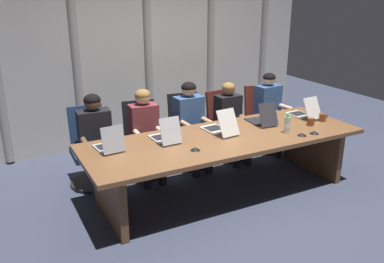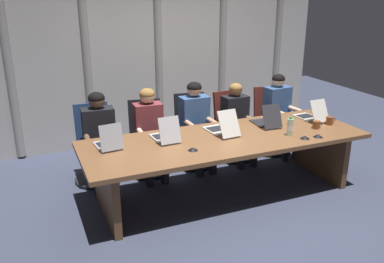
% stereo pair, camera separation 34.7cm
% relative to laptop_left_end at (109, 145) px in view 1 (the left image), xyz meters
% --- Properties ---
extents(ground_plane, '(10.90, 10.90, 0.00)m').
position_rel_laptop_left_end_xyz_m(ground_plane, '(1.32, -0.21, -0.78)').
color(ground_plane, '#383D51').
extents(conference_table, '(3.33, 1.14, 0.72)m').
position_rel_laptop_left_end_xyz_m(conference_table, '(1.32, -0.21, -0.21)').
color(conference_table, brown).
rests_on(conference_table, ground_plane).
extents(curtain_backdrop, '(5.45, 0.17, 3.19)m').
position_rel_laptop_left_end_xyz_m(curtain_backdrop, '(1.31, 2.00, 0.81)').
color(curtain_backdrop, beige).
rests_on(curtain_backdrop, ground_plane).
extents(laptop_left_end, '(0.28, 0.39, 0.30)m').
position_rel_laptop_left_end_xyz_m(laptop_left_end, '(0.00, 0.00, 0.00)').
color(laptop_left_end, '#A8ADB7').
rests_on(laptop_left_end, conference_table).
extents(laptop_left_mid, '(0.26, 0.43, 0.31)m').
position_rel_laptop_left_end_xyz_m(laptop_left_mid, '(0.65, -0.02, 0.00)').
color(laptop_left_mid, '#BCBCC1').
rests_on(laptop_left_mid, conference_table).
extents(laptop_center, '(0.29, 0.52, 0.31)m').
position_rel_laptop_left_end_xyz_m(laptop_center, '(1.35, -0.04, 0.00)').
color(laptop_center, beige).
rests_on(laptop_center, conference_table).
extents(laptop_right_mid, '(0.27, 0.45, 0.30)m').
position_rel_laptop_left_end_xyz_m(laptop_right_mid, '(2.00, -0.01, -0.00)').
color(laptop_right_mid, '#2D2D33').
rests_on(laptop_right_mid, conference_table).
extents(laptop_right_end, '(0.27, 0.47, 0.29)m').
position_rel_laptop_left_end_xyz_m(laptop_right_end, '(2.68, -0.03, -0.00)').
color(laptop_right_end, beige).
rests_on(laptop_right_end, conference_table).
extents(office_chair_left_end, '(0.60, 0.60, 0.98)m').
position_rel_laptop_left_end_xyz_m(office_chair_left_end, '(-0.02, 0.80, -0.42)').
color(office_chair_left_end, navy).
rests_on(office_chair_left_end, ground_plane).
extents(office_chair_left_mid, '(0.60, 0.61, 0.96)m').
position_rel_laptop_left_end_xyz_m(office_chair_left_mid, '(0.67, 0.80, -0.42)').
color(office_chair_left_mid, black).
rests_on(office_chair_left_mid, ground_plane).
extents(office_chair_center, '(0.60, 0.61, 0.98)m').
position_rel_laptop_left_end_xyz_m(office_chair_center, '(1.34, 0.80, -0.42)').
color(office_chair_center, black).
rests_on(office_chair_center, ground_plane).
extents(office_chair_right_mid, '(0.60, 0.60, 0.96)m').
position_rel_laptop_left_end_xyz_m(office_chair_right_mid, '(1.97, 0.80, -0.42)').
color(office_chair_right_mid, '#511E19').
rests_on(office_chair_right_mid, ground_plane).
extents(office_chair_right_end, '(0.60, 0.61, 0.96)m').
position_rel_laptop_left_end_xyz_m(office_chair_right_end, '(2.63, 0.80, -0.42)').
color(office_chair_right_end, '#511E19').
rests_on(office_chair_right_end, ground_plane).
extents(person_left_end, '(0.42, 0.56, 1.18)m').
position_rel_laptop_left_end_xyz_m(person_left_end, '(0.03, 0.64, -0.11)').
color(person_left_end, black).
rests_on(person_left_end, ground_plane).
extents(person_left_mid, '(0.39, 0.56, 1.17)m').
position_rel_laptop_left_end_xyz_m(person_left_mid, '(0.67, 0.64, -0.12)').
color(person_left_mid, brown).
rests_on(person_left_mid, ground_plane).
extents(person_center, '(0.40, 0.55, 1.19)m').
position_rel_laptop_left_end_xyz_m(person_center, '(1.33, 0.64, -0.10)').
color(person_center, '#335184').
rests_on(person_center, ground_plane).
extents(person_right_mid, '(0.38, 0.56, 1.12)m').
position_rel_laptop_left_end_xyz_m(person_right_mid, '(1.96, 0.63, -0.15)').
color(person_right_mid, black).
rests_on(person_right_mid, ground_plane).
extents(person_right_end, '(0.42, 0.57, 1.19)m').
position_rel_laptop_left_end_xyz_m(person_right_end, '(2.67, 0.64, -0.11)').
color(person_right_end, '#335184').
rests_on(person_right_end, ground_plane).
extents(water_bottle_primary, '(0.07, 0.07, 0.23)m').
position_rel_laptop_left_end_xyz_m(water_bottle_primary, '(2.05, -0.45, 0.04)').
color(water_bottle_primary, '#ADD1B2').
rests_on(water_bottle_primary, conference_table).
extents(coffee_mug_near, '(0.14, 0.09, 0.10)m').
position_rel_laptop_left_end_xyz_m(coffee_mug_near, '(2.76, -0.31, -0.01)').
color(coffee_mug_near, brown).
rests_on(coffee_mug_near, conference_table).
extents(coffee_mug_far, '(0.13, 0.09, 0.10)m').
position_rel_laptop_left_end_xyz_m(coffee_mug_far, '(2.51, -0.36, -0.01)').
color(coffee_mug_far, brown).
rests_on(coffee_mug_far, conference_table).
extents(conference_mic_left_side, '(0.11, 0.11, 0.03)m').
position_rel_laptop_left_end_xyz_m(conference_mic_left_side, '(2.14, -0.61, -0.04)').
color(conference_mic_left_side, black).
rests_on(conference_mic_left_side, conference_table).
extents(conference_mic_middle, '(0.11, 0.11, 0.03)m').
position_rel_laptop_left_end_xyz_m(conference_mic_middle, '(0.81, -0.44, -0.04)').
color(conference_mic_middle, black).
rests_on(conference_mic_middle, conference_table).
extents(conference_mic_right_side, '(0.11, 0.11, 0.03)m').
position_rel_laptop_left_end_xyz_m(conference_mic_right_side, '(2.32, -0.63, -0.04)').
color(conference_mic_right_side, black).
rests_on(conference_mic_right_side, conference_table).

